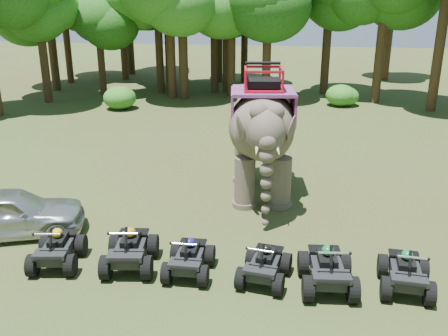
{
  "coord_description": "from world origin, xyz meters",
  "views": [
    {
      "loc": [
        2.12,
        -13.09,
        7.09
      ],
      "look_at": [
        0.0,
        1.2,
        1.9
      ],
      "focal_mm": 40.0,
      "sensor_mm": 36.0,
      "label": 1
    }
  ],
  "objects": [
    {
      "name": "ground",
      "position": [
        0.0,
        0.0,
        0.0
      ],
      "size": [
        110.0,
        110.0,
        0.0
      ],
      "primitive_type": "plane",
      "color": "#47381E",
      "rests_on": "ground"
    },
    {
      "name": "elephant",
      "position": [
        0.96,
        3.91,
        2.34
      ],
      "size": [
        3.12,
        5.83,
        4.68
      ],
      "primitive_type": null,
      "rotation": [
        0.0,
        0.0,
        0.12
      ],
      "color": "#4E4339",
      "rests_on": "ground"
    },
    {
      "name": "parked_car",
      "position": [
        -6.3,
        -0.51,
        0.74
      ],
      "size": [
        4.71,
        3.11,
        1.49
      ],
      "primitive_type": "imported",
      "rotation": [
        0.0,
        0.0,
        1.91
      ],
      "color": "#B3B6BA",
      "rests_on": "ground"
    },
    {
      "name": "atv_0",
      "position": [
        -4.1,
        -1.95,
        0.62
      ],
      "size": [
        1.47,
        1.85,
        1.24
      ],
      "primitive_type": null,
      "rotation": [
        0.0,
        0.0,
        0.16
      ],
      "color": "black",
      "rests_on": "ground"
    },
    {
      "name": "atv_1",
      "position": [
        -2.11,
        -1.76,
        0.67
      ],
      "size": [
        1.56,
        1.98,
        1.34
      ],
      "primitive_type": null,
      "rotation": [
        0.0,
        0.0,
        0.14
      ],
      "color": "black",
      "rests_on": "ground"
    },
    {
      "name": "atv_2",
      "position": [
        -0.47,
        -1.87,
        0.6
      ],
      "size": [
        1.19,
        1.62,
        1.19
      ],
      "primitive_type": null,
      "rotation": [
        0.0,
        0.0,
        0.01
      ],
      "color": "black",
      "rests_on": "ground"
    },
    {
      "name": "atv_3",
      "position": [
        1.51,
        -1.92,
        0.6
      ],
      "size": [
        1.41,
        1.77,
        1.19
      ],
      "primitive_type": null,
      "rotation": [
        0.0,
        0.0,
        -0.16
      ],
      "color": "black",
      "rests_on": "ground"
    },
    {
      "name": "atv_4",
      "position": [
        3.08,
        -1.99,
        0.67
      ],
      "size": [
        1.5,
        1.94,
        1.35
      ],
      "primitive_type": null,
      "rotation": [
        0.0,
        0.0,
        0.1
      ],
      "color": "black",
      "rests_on": "ground"
    },
    {
      "name": "atv_5",
      "position": [
        5.0,
        -1.8,
        0.62
      ],
      "size": [
        1.35,
        1.77,
        1.25
      ],
      "primitive_type": null,
      "rotation": [
        0.0,
        0.0,
        -0.07
      ],
      "color": "black",
      "rests_on": "ground"
    },
    {
      "name": "tree_0",
      "position": [
        0.0,
        20.45,
        4.47
      ],
      "size": [
        6.26,
        6.26,
        8.94
      ],
      "primitive_type": null,
      "color": "#195114",
      "rests_on": "ground"
    },
    {
      "name": "tree_1",
      "position": [
        3.99,
        23.33,
        4.8
      ],
      "size": [
        6.73,
        6.73,
        9.61
      ],
      "primitive_type": null,
      "color": "#195114",
      "rests_on": "ground"
    },
    {
      "name": "tree_2",
      "position": [
        7.24,
        20.69,
        4.54
      ],
      "size": [
        6.35,
        6.35,
        9.07
      ],
      "primitive_type": null,
      "color": "#195114",
      "rests_on": "ground"
    },
    {
      "name": "tree_3",
      "position": [
        10.33,
        18.68,
        4.89
      ],
      "size": [
        6.84,
        6.84,
        9.77
      ],
      "primitive_type": null,
      "color": "#195114",
      "rests_on": "ground"
    },
    {
      "name": "tree_30",
      "position": [
        -14.25,
        17.63,
        4.01
      ],
      "size": [
        5.62,
        5.62,
        8.03
      ],
      "primitive_type": null,
      "color": "#195114",
      "rests_on": "ground"
    },
    {
      "name": "tree_31",
      "position": [
        -11.65,
        20.81,
        3.33
      ],
      "size": [
        4.66,
        4.66,
        6.65
      ],
      "primitive_type": null,
      "color": "#195114",
      "rests_on": "ground"
    },
    {
      "name": "tree_32",
      "position": [
        -7.7,
        21.88,
        4.1
      ],
      "size": [
        5.75,
        5.75,
        8.21
      ],
      "primitive_type": null,
      "color": "#195114",
      "rests_on": "ground"
    },
    {
      "name": "tree_33",
      "position": [
        -3.87,
        22.72,
        4.44
      ],
      "size": [
        6.22,
        6.22,
        8.89
      ],
      "primitive_type": null,
      "color": "#195114",
      "rests_on": "ground"
    },
    {
      "name": "tree_34",
      "position": [
        -12.11,
        26.93,
        4.49
      ],
      "size": [
        6.28,
        6.28,
        8.98
      ],
      "primitive_type": null,
      "color": "#195114",
      "rests_on": "ground"
    },
    {
      "name": "tree_35",
      "position": [
        9.21,
        29.68,
        4.2
      ],
      "size": [
        5.88,
        5.88,
        8.4
      ],
      "primitive_type": null,
      "color": "#195114",
      "rests_on": "ground"
    },
    {
      "name": "tree_36",
      "position": [
        -7.45,
        23.62,
        4.91
      ],
      "size": [
        6.87,
        6.87,
        9.82
      ],
      "primitive_type": null,
      "color": "#195114",
      "rests_on": "ground"
    },
    {
      "name": "tree_37",
      "position": [
        -15.94,
        24.75,
        3.62
      ],
      "size": [
        5.06,
        5.06,
        7.23
      ],
      "primitive_type": null,
      "color": "#195114",
      "rests_on": "ground"
    },
    {
      "name": "tree_39",
      "position": [
        -2.19,
        27.03,
        3.89
      ],
      "size": [
        5.45,
        5.45,
        7.78
      ],
      "primitive_type": null,
      "color": "#195114",
      "rests_on": "ground"
    },
    {
      "name": "tree_40",
      "position": [
        -8.55,
        24.92,
        4.24
      ],
      "size": [
        5.94,
        5.94,
        8.48
      ],
      "primitive_type": null,
      "color": "#195114",
      "rests_on": "ground"
    },
    {
      "name": "tree_41",
      "position": [
        -6.39,
        20.09,
        4.31
      ],
      "size": [
        6.03,
        6.03,
        8.62
      ],
      "primitive_type": null,
      "color": "#195114",
      "rests_on": "ground"
    },
    {
      "name": "tree_42",
      "position": [
        -12.49,
        29.68,
        5.33
      ],
      "size": [
        7.47,
        7.47,
        10.67
      ],
      "primitive_type": null,
      "color": "#195114",
      "rests_on": "ground"
    },
    {
      "name": "tree_43",
      "position": [
        -2.46,
        21.31,
        4.39
      ],
      "size": [
        6.15,
        6.15,
        8.78
      ],
      "primitive_type": null,
      "color": "#195114",
      "rests_on": "ground"
    },
    {
      "name": "tree_44",
      "position": [
        -4.23,
        26.92,
        4.58
      ],
      "size": [
        6.42,
        6.42,
        9.17
      ],
      "primitive_type": null,
      "color": "#195114",
      "rests_on": "ground"
    },
    {
      "name": "tree_45",
      "position": [
        -15.63,
        21.68,
        4.87
      ],
      "size": [
        6.82,
        6.82,
        9.74
      ],
      "primitive_type": null,
      "color": "#195114",
      "rests_on": "ground"
    },
    {
      "name": "tree_46",
      "position": [
        -5.57,
        20.13,
        5.28
      ],
      "size": [
        7.39,
        7.39,
        10.55
      ],
      "primitive_type": null,
      "color": "#195114",
      "rests_on": "ground"
    },
    {
      "name": "tree_47",
      "position": [
        -14.94,
        28.82,
        3.97
      ],
      "size": [
        5.56,
        5.56,
        7.94
      ],
      "primitive_type": null,
      "color": "#195114",
      "rests_on": "ground"
    },
    {
      "name": "tree_48",
      "position": [
        -3.01,
        22.8,
        4.93
      ],
      "size": [
        6.9,
        6.9,
        9.86
      ],
      "primitive_type": null,
      "color": "#195114",
      "rests_on": "ground"
    }
  ]
}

